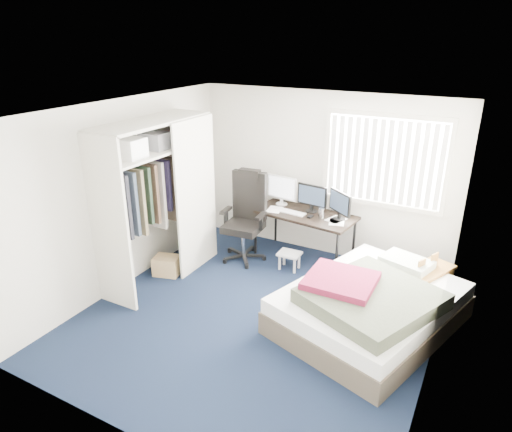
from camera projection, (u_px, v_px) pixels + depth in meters
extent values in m
plane|color=black|center=(257.00, 316.00, 5.63)|extent=(4.20, 4.20, 0.00)
plane|color=silver|center=(323.00, 175.00, 6.88)|extent=(4.00, 0.00, 4.00)
plane|color=silver|center=(126.00, 318.00, 3.45)|extent=(4.00, 0.00, 4.00)
plane|color=silver|center=(125.00, 195.00, 6.04)|extent=(0.00, 4.20, 4.20)
plane|color=silver|center=(445.00, 262.00, 4.28)|extent=(0.00, 4.20, 4.20)
plane|color=white|center=(257.00, 111.00, 4.69)|extent=(4.20, 4.20, 0.00)
cube|color=white|center=(385.00, 161.00, 6.33)|extent=(1.60, 0.02, 1.20)
cube|color=beige|center=(389.00, 115.00, 6.07)|extent=(1.72, 0.06, 0.06)
cube|color=beige|center=(380.00, 204.00, 6.54)|extent=(1.72, 0.06, 0.06)
cube|color=white|center=(384.00, 162.00, 6.28)|extent=(1.60, 0.04, 1.16)
cube|color=beige|center=(109.00, 226.00, 5.48)|extent=(0.60, 0.04, 2.20)
cube|color=beige|center=(196.00, 185.00, 6.94)|extent=(0.60, 0.04, 2.20)
cube|color=beige|center=(151.00, 122.00, 5.80)|extent=(0.60, 1.80, 0.04)
cube|color=beige|center=(153.00, 151.00, 5.94)|extent=(0.56, 1.74, 0.03)
cylinder|color=silver|center=(154.00, 160.00, 5.99)|extent=(0.03, 1.72, 0.03)
cube|color=#26262B|center=(152.00, 194.00, 6.07)|extent=(0.38, 1.10, 0.90)
cube|color=beige|center=(196.00, 197.00, 6.44)|extent=(0.03, 0.90, 2.20)
cube|color=white|center=(128.00, 148.00, 5.52)|extent=(0.38, 0.30, 0.24)
cube|color=gray|center=(155.00, 141.00, 5.93)|extent=(0.34, 0.28, 0.22)
cube|color=black|center=(305.00, 214.00, 6.82)|extent=(1.58, 0.88, 0.04)
cylinder|color=black|center=(256.00, 233.00, 7.11)|extent=(0.04, 0.04, 0.70)
cylinder|color=black|center=(276.00, 221.00, 7.55)|extent=(0.04, 0.04, 0.70)
cylinder|color=black|center=(337.00, 256.00, 6.37)|extent=(0.04, 0.04, 0.70)
cylinder|color=black|center=(354.00, 241.00, 6.81)|extent=(0.04, 0.04, 0.70)
cube|color=white|center=(282.00, 187.00, 7.06)|extent=(0.50, 0.09, 0.36)
cube|color=white|center=(282.00, 187.00, 7.06)|extent=(0.45, 0.06, 0.31)
cube|color=black|center=(312.00, 195.00, 6.78)|extent=(0.48, 0.09, 0.32)
cube|color=#1E2838|center=(312.00, 195.00, 6.78)|extent=(0.43, 0.06, 0.27)
cube|color=black|center=(340.00, 202.00, 6.50)|extent=(0.48, 0.09, 0.32)
cube|color=#1E2838|center=(340.00, 202.00, 6.50)|extent=(0.43, 0.06, 0.27)
cube|color=white|center=(293.00, 213.00, 6.82)|extent=(0.41, 0.19, 0.02)
cube|color=black|center=(310.00, 217.00, 6.66)|extent=(0.07, 0.11, 0.02)
cylinder|color=silver|center=(321.00, 214.00, 6.59)|extent=(0.08, 0.08, 0.16)
cube|color=white|center=(305.00, 213.00, 6.82)|extent=(0.33, 0.31, 0.00)
cube|color=black|center=(244.00, 255.00, 7.04)|extent=(0.70, 0.70, 0.13)
cylinder|color=silver|center=(243.00, 242.00, 6.96)|extent=(0.06, 0.06, 0.43)
cube|color=black|center=(243.00, 227.00, 6.86)|extent=(0.58, 0.58, 0.11)
cube|color=black|center=(250.00, 195.00, 6.91)|extent=(0.54, 0.15, 0.75)
cube|color=black|center=(250.00, 175.00, 6.79)|extent=(0.33, 0.16, 0.17)
cube|color=black|center=(226.00, 210.00, 6.88)|extent=(0.10, 0.30, 0.04)
cube|color=black|center=(261.00, 216.00, 6.67)|extent=(0.10, 0.30, 0.04)
cube|color=white|center=(290.00, 254.00, 6.67)|extent=(0.33, 0.27, 0.03)
cylinder|color=white|center=(280.00, 262.00, 6.70)|extent=(0.04, 0.04, 0.24)
cylinder|color=white|center=(284.00, 257.00, 6.84)|extent=(0.04, 0.04, 0.24)
cylinder|color=white|center=(294.00, 266.00, 6.60)|extent=(0.04, 0.04, 0.24)
cylinder|color=white|center=(299.00, 261.00, 6.74)|extent=(0.04, 0.04, 0.24)
cube|color=brown|center=(428.00, 270.00, 5.72)|extent=(0.63, 0.81, 0.04)
cube|color=brown|center=(400.00, 291.00, 5.74)|extent=(0.05, 0.05, 0.46)
cube|color=brown|center=(430.00, 276.00, 6.10)|extent=(0.05, 0.05, 0.46)
cube|color=brown|center=(420.00, 301.00, 5.53)|extent=(0.05, 0.05, 0.46)
cube|color=brown|center=(450.00, 284.00, 5.89)|extent=(0.05, 0.05, 0.46)
cube|color=brown|center=(421.00, 266.00, 5.59)|extent=(0.08, 0.14, 0.18)
cube|color=brown|center=(434.00, 260.00, 5.74)|extent=(0.08, 0.14, 0.18)
cube|color=#463D32|center=(369.00, 314.00, 5.42)|extent=(2.17, 2.51, 0.28)
cube|color=white|center=(371.00, 298.00, 5.34)|extent=(2.11, 2.46, 0.19)
cube|color=silver|center=(406.00, 264.00, 5.78)|extent=(0.69, 0.56, 0.14)
cube|color=#394030|center=(371.00, 299.00, 5.02)|extent=(1.63, 1.69, 0.18)
cube|color=#590F20|center=(340.00, 284.00, 5.15)|extent=(0.76, 0.71, 0.16)
cube|color=tan|center=(167.00, 265.00, 6.57)|extent=(0.42, 0.36, 0.27)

